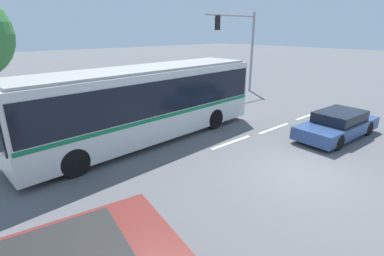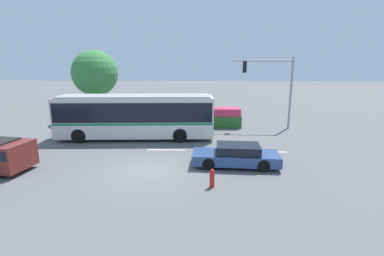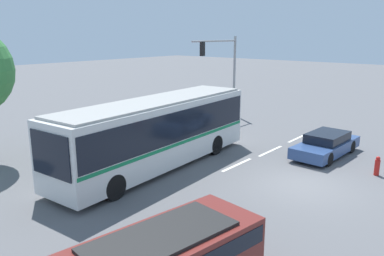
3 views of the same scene
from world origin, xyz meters
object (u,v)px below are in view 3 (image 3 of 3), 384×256
at_px(sedan_foreground, 326,145).
at_px(traffic_light_pole, 225,64).
at_px(city_bus, 157,129).
at_px(fire_hydrant, 377,166).

relative_size(sedan_foreground, traffic_light_pole, 0.79).
relative_size(city_bus, sedan_foreground, 2.41).
bearing_deg(sedan_foreground, city_bus, -36.03).
relative_size(city_bus, fire_hydrant, 13.05).
height_order(sedan_foreground, fire_hydrant, sedan_foreground).
xyz_separation_m(traffic_light_pole, fire_hydrant, (-5.40, -12.01, -3.50)).
relative_size(traffic_light_pole, fire_hydrant, 6.82).
bearing_deg(fire_hydrant, traffic_light_pole, 65.79).
distance_m(city_bus, fire_hydrant, 9.85).
xyz_separation_m(city_bus, sedan_foreground, (6.69, -5.35, -1.23)).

